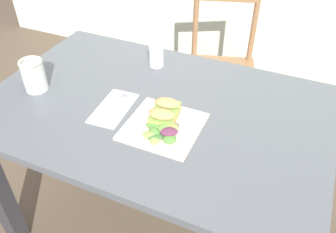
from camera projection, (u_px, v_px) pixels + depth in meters
dining_table at (155, 130)px, 1.40m from camera, size 1.30×0.85×0.74m
chair_wooden_far at (221, 69)px, 2.08m from camera, size 0.50×0.50×0.87m
plate_lunch at (163, 126)px, 1.22m from camera, size 0.25×0.25×0.01m
sandwich_half_front at (162, 117)px, 1.20m from camera, size 0.10×0.08×0.06m
sandwich_half_back at (167, 106)px, 1.25m from camera, size 0.10×0.08×0.06m
salad_mixed_greens at (162, 131)px, 1.17m from camera, size 0.14×0.14×0.03m
napkin_folded at (114, 108)px, 1.31m from camera, size 0.13×0.23×0.00m
fork_on_napkin at (116, 105)px, 1.32m from camera, size 0.03×0.19×0.00m
mason_jar_iced_tea at (34, 77)px, 1.37m from camera, size 0.09×0.09×0.13m
cup_extra_side at (156, 57)px, 1.52m from camera, size 0.06×0.06×0.09m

